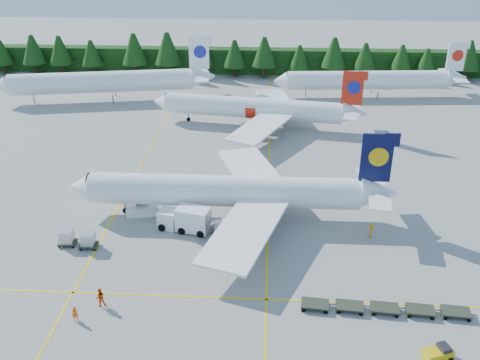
# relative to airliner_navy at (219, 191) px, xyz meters

# --- Properties ---
(ground) EXTENTS (320.00, 320.00, 0.00)m
(ground) POSITION_rel_airliner_navy_xyz_m (0.32, -10.72, -3.54)
(ground) COLOR #9B9A95
(ground) RESTS_ON ground
(taxi_stripe_a) EXTENTS (0.25, 120.00, 0.01)m
(taxi_stripe_a) POSITION_rel_airliner_navy_xyz_m (-13.68, 9.28, -3.54)
(taxi_stripe_a) COLOR yellow
(taxi_stripe_a) RESTS_ON ground
(taxi_stripe_b) EXTENTS (0.25, 120.00, 0.01)m
(taxi_stripe_b) POSITION_rel_airliner_navy_xyz_m (6.32, 9.28, -3.54)
(taxi_stripe_b) COLOR yellow
(taxi_stripe_b) RESTS_ON ground
(taxi_stripe_cross) EXTENTS (80.00, 0.25, 0.01)m
(taxi_stripe_cross) POSITION_rel_airliner_navy_xyz_m (0.32, -16.72, -3.54)
(taxi_stripe_cross) COLOR yellow
(taxi_stripe_cross) RESTS_ON ground
(treeline_hedge) EXTENTS (220.00, 4.00, 6.00)m
(treeline_hedge) POSITION_rel_airliner_navy_xyz_m (0.32, 71.28, -0.54)
(treeline_hedge) COLOR black
(treeline_hedge) RESTS_ON ground
(airliner_navy) EXTENTS (40.46, 33.33, 11.77)m
(airliner_navy) POSITION_rel_airliner_navy_xyz_m (0.00, 0.00, 0.00)
(airliner_navy) COLOR white
(airliner_navy) RESTS_ON ground
(airliner_red) EXTENTS (38.30, 31.29, 11.18)m
(airliner_red) POSITION_rel_airliner_navy_xyz_m (2.44, 33.78, -0.18)
(airliner_red) COLOR white
(airliner_red) RESTS_ON ground
(airliner_far_left) EXTENTS (44.05, 11.79, 12.91)m
(airliner_far_left) POSITION_rel_airliner_navy_xyz_m (-30.06, 46.96, 0.51)
(airliner_far_left) COLOR white
(airliner_far_left) RESTS_ON ground
(airliner_far_right) EXTENTS (40.21, 6.96, 11.69)m
(airliner_far_right) POSITION_rel_airliner_navy_xyz_m (25.69, 53.00, 0.12)
(airliner_far_right) COLOR white
(airliner_far_right) RESTS_ON ground
(airstairs) EXTENTS (4.47, 6.07, 3.71)m
(airstairs) POSITION_rel_airliner_navy_xyz_m (-10.14, 0.23, -2.73)
(airstairs) COLOR white
(airstairs) RESTS_ON ground
(service_truck) EXTENTS (6.78, 3.75, 3.10)m
(service_truck) POSITION_rel_airliner_navy_xyz_m (-3.96, -3.67, -2.01)
(service_truck) COLOR white
(service_truck) RESTS_ON ground
(baggage_tug) EXTENTS (2.77, 2.06, 1.32)m
(baggage_tug) POSITION_rel_airliner_navy_xyz_m (21.42, -24.02, -2.89)
(baggage_tug) COLOR gold
(baggage_tug) RESTS_ON ground
(dolly_train) EXTENTS (16.46, 2.35, 0.16)m
(dolly_train) POSITION_rel_airliner_navy_xyz_m (17.94, -17.90, -3.03)
(dolly_train) COLOR #2E3426
(dolly_train) RESTS_ON ground
(uld_pair) EXTENTS (4.81, 2.07, 1.61)m
(uld_pair) POSITION_rel_airliner_navy_xyz_m (-15.92, -8.13, -2.45)
(uld_pair) COLOR #2E3426
(uld_pair) RESTS_ON ground
(crew_a) EXTENTS (0.68, 0.58, 1.58)m
(crew_a) POSITION_rel_airliner_navy_xyz_m (-11.95, -20.84, -2.75)
(crew_a) COLOR #F45705
(crew_a) RESTS_ON ground
(crew_b) EXTENTS (1.21, 1.12, 2.00)m
(crew_b) POSITION_rel_airliner_navy_xyz_m (-10.19, -18.54, -2.54)
(crew_b) COLOR #E04504
(crew_b) RESTS_ON ground
(crew_c) EXTENTS (0.57, 0.78, 1.79)m
(crew_c) POSITION_rel_airliner_navy_xyz_m (18.79, -4.26, -2.65)
(crew_c) COLOR orange
(crew_c) RESTS_ON ground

